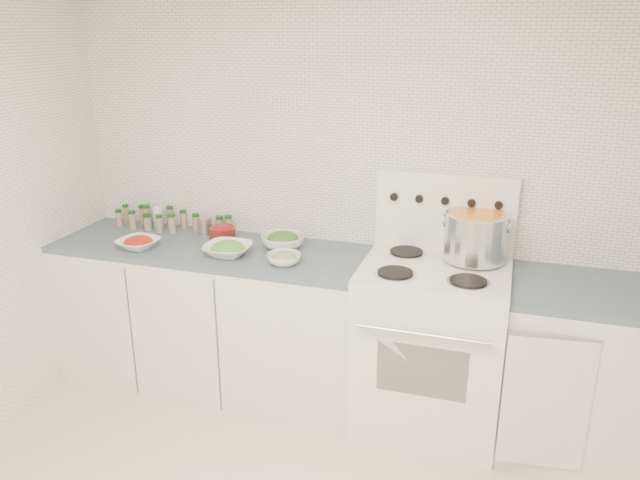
{
  "coord_description": "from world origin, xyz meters",
  "views": [
    {
      "loc": [
        0.81,
        -1.87,
        2.12
      ],
      "look_at": [
        -0.14,
        1.14,
        1.03
      ],
      "focal_mm": 35.0,
      "sensor_mm": 36.0,
      "label": 1
    }
  ],
  "objects_px": {
    "bowl_snowpea": "(228,249)",
    "stove": "(431,341)",
    "stock_pot": "(475,235)",
    "bowl_tomato": "(138,243)"
  },
  "relations": [
    {
      "from": "stock_pot",
      "to": "stove",
      "type": "bearing_deg",
      "value": -143.15
    },
    {
      "from": "stove",
      "to": "bowl_tomato",
      "type": "xyz_separation_m",
      "value": [
        -1.68,
        -0.15,
        0.44
      ]
    },
    {
      "from": "stove",
      "to": "stock_pot",
      "type": "bearing_deg",
      "value": 36.85
    },
    {
      "from": "stove",
      "to": "bowl_tomato",
      "type": "bearing_deg",
      "value": -175.03
    },
    {
      "from": "bowl_tomato",
      "to": "stock_pot",
      "type": "bearing_deg",
      "value": 8.57
    },
    {
      "from": "stock_pot",
      "to": "bowl_snowpea",
      "type": "height_order",
      "value": "stock_pot"
    },
    {
      "from": "bowl_snowpea",
      "to": "stove",
      "type": "bearing_deg",
      "value": 4.85
    },
    {
      "from": "stock_pot",
      "to": "bowl_snowpea",
      "type": "relative_size",
      "value": 1.29
    },
    {
      "from": "bowl_tomato",
      "to": "bowl_snowpea",
      "type": "xyz_separation_m",
      "value": [
        0.54,
        0.05,
        0.0
      ]
    },
    {
      "from": "bowl_tomato",
      "to": "bowl_snowpea",
      "type": "relative_size",
      "value": 0.98
    }
  ]
}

